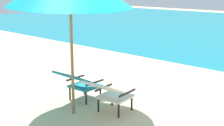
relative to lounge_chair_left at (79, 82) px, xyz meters
The scene contains 3 objects.
ground_plane 4.29m from the lounge_chair_left, 84.91° to the left, with size 40.00×40.00×0.00m, color #CCB78E.
lounge_chair_left is the anchor object (origin of this frame).
lounge_chair_right 0.87m from the lounge_chair_left, ahead, with size 0.64×0.94×0.68m.
Camera 1 is at (4.12, -4.11, 2.21)m, focal length 51.07 mm.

